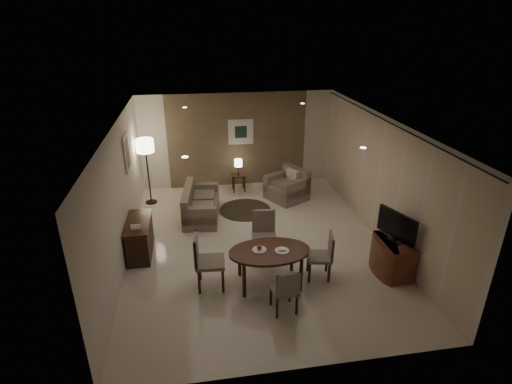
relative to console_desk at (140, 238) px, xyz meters
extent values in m
cube|color=beige|center=(2.49, 0.00, -0.38)|extent=(5.50, 7.00, 0.00)
cube|color=white|center=(2.49, 0.00, 2.33)|extent=(5.50, 7.00, 0.00)
cube|color=#766049|center=(2.49, 3.50, 0.98)|extent=(5.50, 0.00, 2.70)
cube|color=beige|center=(-0.26, 0.00, 0.98)|extent=(0.00, 7.00, 2.70)
cube|color=beige|center=(5.24, 0.00, 0.98)|extent=(0.00, 7.00, 2.70)
cube|color=#766049|center=(2.49, 3.48, 0.98)|extent=(3.96, 0.03, 2.70)
cylinder|color=black|center=(5.17, 0.00, 2.27)|extent=(0.03, 6.80, 0.03)
cube|color=silver|center=(2.59, 3.46, 1.23)|extent=(0.72, 0.03, 0.72)
cube|color=black|center=(2.59, 3.44, 1.23)|extent=(0.34, 0.01, 0.34)
cube|color=silver|center=(-0.23, 1.20, 1.48)|extent=(0.03, 0.60, 0.80)
cube|color=gray|center=(-0.21, 1.20, 1.48)|extent=(0.01, 0.46, 0.64)
cylinder|color=white|center=(1.09, -1.80, 2.31)|extent=(0.10, 0.10, 0.01)
cylinder|color=white|center=(3.89, -1.80, 2.31)|extent=(0.10, 0.10, 0.01)
cylinder|color=white|center=(1.09, 1.80, 2.31)|extent=(0.10, 0.10, 0.01)
cylinder|color=white|center=(3.89, 1.80, 2.31)|extent=(0.10, 0.10, 0.01)
cylinder|color=white|center=(2.29, -1.40, 0.34)|extent=(0.26, 0.26, 0.02)
cylinder|color=white|center=(2.69, -1.50, 0.34)|extent=(0.26, 0.26, 0.02)
sphere|color=red|center=(2.29, -1.40, 0.39)|extent=(0.09, 0.09, 0.09)
cube|color=white|center=(2.69, -1.50, 0.36)|extent=(0.12, 0.08, 0.03)
cylinder|color=#38331F|center=(2.45, 1.69, -0.37)|extent=(1.33, 1.33, 0.01)
camera|label=1|loc=(1.21, -7.53, 4.22)|focal=28.00mm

